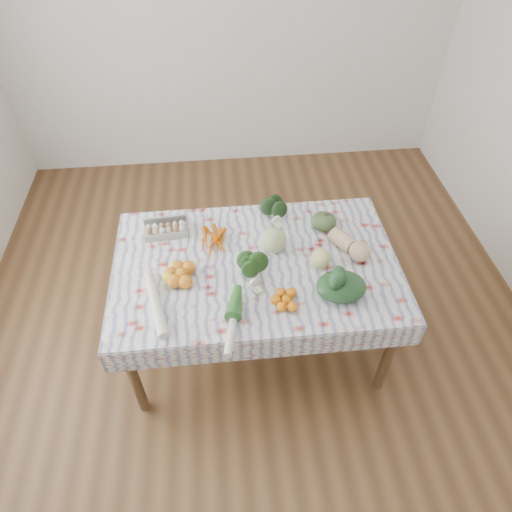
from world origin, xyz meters
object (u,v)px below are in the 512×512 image
dining_table (256,273)px  butternut_squash (351,244)px  egg_carton (166,231)px  grapefruit (321,258)px  cabbage (274,240)px  kabocha_squash (324,221)px

dining_table → butternut_squash: butternut_squash is taller
egg_carton → grapefruit: (0.89, -0.35, 0.02)m
cabbage → grapefruit: size_ratio=1.31×
cabbage → butternut_squash: (0.45, -0.06, -0.01)m
dining_table → cabbage: (0.12, 0.10, 0.16)m
dining_table → egg_carton: 0.61m
butternut_squash → grapefruit: butternut_squash is taller
egg_carton → cabbage: (0.64, -0.19, 0.04)m
grapefruit → egg_carton: bearing=158.5°
dining_table → kabocha_squash: (0.45, 0.26, 0.14)m
dining_table → butternut_squash: bearing=3.9°
kabocha_squash → cabbage: 0.37m
dining_table → egg_carton: (-0.53, 0.29, 0.12)m
butternut_squash → grapefruit: 0.22m
egg_carton → cabbage: cabbage is taller
dining_table → kabocha_squash: size_ratio=10.09×
grapefruit → kabocha_squash: bearing=75.1°
butternut_squash → dining_table: bearing=151.5°
cabbage → kabocha_squash: bearing=26.0°
egg_carton → grapefruit: bearing=-25.7°
egg_carton → dining_table: bearing=-33.4°
egg_carton → cabbage: bearing=-20.9°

